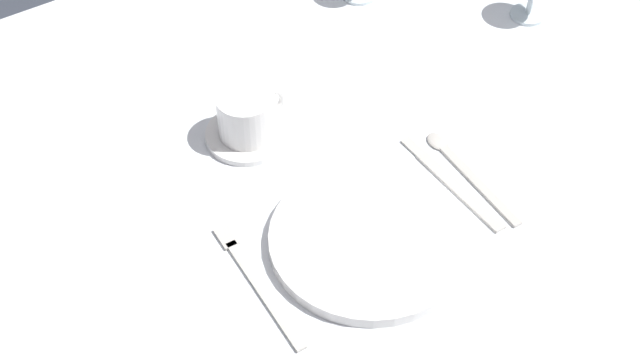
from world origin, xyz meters
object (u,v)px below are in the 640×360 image
at_px(dinner_knife, 453,185).
at_px(coffee_cup_left, 247,115).
at_px(dinner_plate, 369,240).
at_px(fork_outer, 255,279).
at_px(spoon_soup, 461,166).

height_order(dinner_knife, coffee_cup_left, coffee_cup_left).
distance_m(dinner_knife, coffee_cup_left, 0.32).
xyz_separation_m(dinner_plate, coffee_cup_left, (-0.03, 0.27, 0.04)).
relative_size(fork_outer, spoon_soup, 1.08).
xyz_separation_m(dinner_knife, spoon_soup, (0.03, 0.02, 0.00)).
bearing_deg(fork_outer, coffee_cup_left, 61.16).
bearing_deg(fork_outer, dinner_plate, -11.56).
bearing_deg(coffee_cup_left, dinner_plate, -83.69).
relative_size(fork_outer, coffee_cup_left, 2.06).
distance_m(spoon_soup, coffee_cup_left, 0.33).
relative_size(dinner_plate, dinner_knife, 1.27).
height_order(spoon_soup, coffee_cup_left, coffee_cup_left).
bearing_deg(dinner_plate, fork_outer, 168.44).
bearing_deg(dinner_knife, spoon_soup, 33.32).
distance_m(fork_outer, dinner_knife, 0.33).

